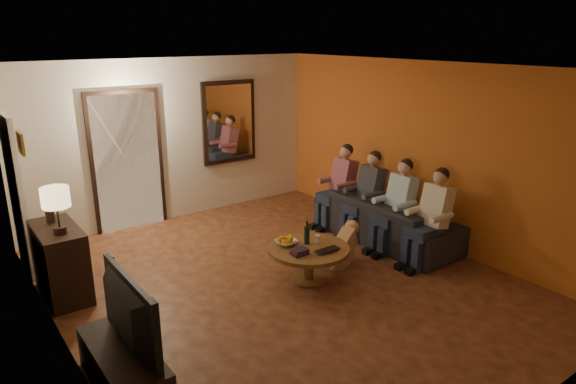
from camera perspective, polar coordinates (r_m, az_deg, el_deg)
floor at (r=6.45m, az=-0.58°, el=-10.07°), size 5.00×6.00×0.01m
ceiling at (r=5.73m, az=-0.67°, el=13.66°), size 5.00×6.00×0.01m
back_wall at (r=8.51m, az=-12.53°, el=5.63°), size 5.00×0.02×2.60m
front_wall at (r=4.07m, az=25.08°, el=-8.59°), size 5.00×0.02×2.60m
left_wall at (r=5.01m, az=-24.59°, el=-3.74°), size 0.02×6.00×2.60m
right_wall at (r=7.64m, az=14.84°, el=4.16°), size 0.02×6.00×2.60m
orange_accent at (r=7.64m, az=14.79°, el=4.15°), size 0.01×6.00×2.60m
kitchen_doorway at (r=8.27m, az=-17.42°, el=3.13°), size 1.00×0.06×2.10m
door_trim at (r=8.26m, az=-17.39°, el=3.11°), size 1.12×0.04×2.22m
fridge_glimpse at (r=8.39m, az=-15.73°, el=2.41°), size 0.45×0.03×1.70m
mirror_frame at (r=8.88m, az=-6.57°, el=7.72°), size 1.00×0.05×1.40m
mirror_glass at (r=8.86m, az=-6.47°, el=7.69°), size 0.86×0.02×1.26m
white_door at (r=7.27m, az=-27.94°, el=-0.27°), size 0.06×0.85×2.04m
framed_art at (r=6.12m, az=-27.61°, el=4.84°), size 0.03×0.28×0.24m
art_canvas at (r=6.12m, az=-27.47°, el=4.86°), size 0.01×0.22×0.18m
dresser at (r=6.55m, az=-23.95°, el=-7.10°), size 0.45×0.96×0.85m
table_lamp at (r=6.11m, az=-24.27°, el=-1.87°), size 0.30×0.30×0.54m
flower_vase at (r=6.54m, az=-25.07°, el=-1.24°), size 0.14×0.14×0.44m
tv_stand at (r=4.88m, az=-17.76°, el=-18.22°), size 0.45×1.19×0.40m
tv at (r=4.60m, az=-18.37°, el=-12.87°), size 1.13×0.15×0.65m
sofa at (r=7.71m, az=10.80°, el=-3.00°), size 2.27×0.92×0.66m
person_a at (r=7.00m, az=15.71°, el=-3.11°), size 0.60×0.40×1.20m
person_b at (r=7.36m, az=12.07°, el=-1.83°), size 0.60×0.40×1.20m
person_c at (r=7.74m, az=8.79°, el=-0.67°), size 0.60×0.40×1.20m
person_d at (r=8.16m, az=5.84°, el=0.38°), size 0.60×0.40×1.20m
dog at (r=6.89m, az=6.26°, el=-5.73°), size 0.61×0.43×0.56m
coffee_table at (r=6.42m, az=2.29°, el=-7.99°), size 1.14×1.14×0.45m
bowl at (r=6.37m, az=-0.19°, el=-5.63°), size 0.26×0.26×0.06m
oranges at (r=6.34m, az=-0.19°, el=-5.06°), size 0.20×0.20×0.08m
wine_bottle at (r=6.36m, az=2.12°, el=-4.47°), size 0.07×0.07×0.31m
wine_glass at (r=6.44m, az=3.30°, el=-5.21°), size 0.06×0.06×0.10m
book_stack at (r=6.11m, az=1.28°, el=-6.63°), size 0.20×0.15×0.07m
laptop at (r=6.18m, az=4.67°, el=-6.63°), size 0.33×0.21×0.03m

